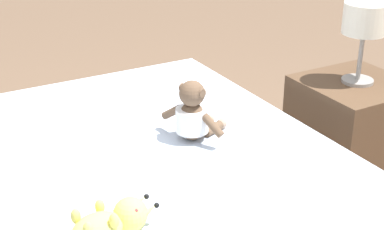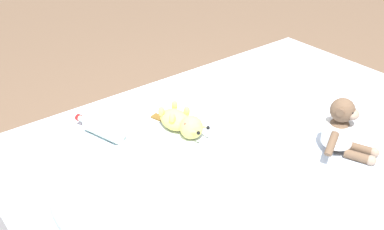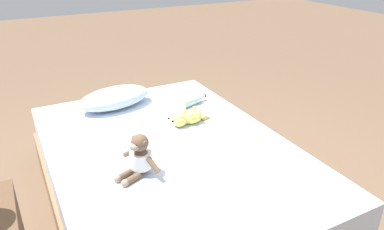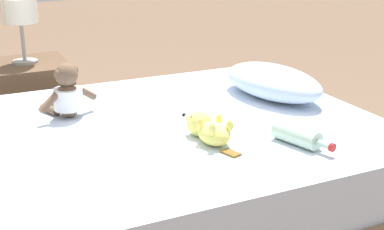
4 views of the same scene
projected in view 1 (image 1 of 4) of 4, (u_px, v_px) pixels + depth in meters
plush_monkey at (194, 115)px, 2.15m from camera, size 0.25×0.28×0.24m
plush_yellow_creature at (112, 222)px, 1.62m from camera, size 0.33×0.12×0.10m
nightstand at (350, 138)px, 2.70m from camera, size 0.45×0.45×0.55m
bedside_lamp at (365, 23)px, 2.47m from camera, size 0.19×0.19×0.36m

